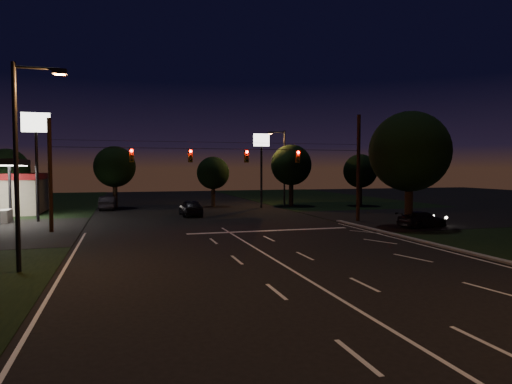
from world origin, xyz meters
name	(u,v)px	position (x,y,z in m)	size (l,w,h in m)	color
ground	(285,266)	(0.00, 0.00, 0.00)	(140.00, 140.00, 0.00)	black
cross_street_right	(430,217)	(20.00, 16.00, 0.00)	(20.00, 16.00, 0.02)	black
edge_line_left	(28,332)	(-9.70, -6.00, 0.01)	(0.14, 40.00, 0.01)	silver
center_line	(346,303)	(0.00, -6.00, 0.01)	(0.14, 40.00, 0.01)	silver
stop_bar	(270,231)	(3.00, 11.50, 0.01)	(12.00, 0.50, 0.01)	silver
utility_pole_right	(358,221)	(12.00, 15.00, 0.00)	(0.30, 0.30, 9.00)	black
utility_pole_left	(52,232)	(-12.00, 15.00, 0.00)	(0.28, 0.28, 8.00)	black
signal_span	(219,155)	(0.00, 14.96, 5.50)	(24.00, 0.40, 1.56)	black
pole_sign_left_near	(36,138)	(-14.00, 22.00, 6.98)	(2.20, 0.30, 9.10)	black
pole_sign_right	(261,153)	(8.00, 30.00, 6.24)	(1.80, 0.30, 8.40)	black
street_light_left	(22,151)	(-11.24, 2.00, 5.24)	(2.20, 0.35, 9.00)	black
street_light_right_far	(282,162)	(11.24, 32.00, 5.24)	(2.20, 0.35, 9.00)	black
tree_right_near	(409,153)	(13.53, 10.17, 5.68)	(6.00, 6.00, 8.76)	black
tree_far_a	(7,171)	(-17.98, 30.12, 4.26)	(4.20, 4.20, 6.42)	black
tree_far_b	(115,167)	(-7.98, 34.13, 4.61)	(4.60, 4.60, 6.98)	black
tree_far_c	(213,173)	(3.02, 33.10, 3.90)	(3.80, 3.80, 5.86)	black
tree_far_d	(291,166)	(12.02, 31.13, 4.83)	(4.80, 4.80, 7.30)	black
tree_far_e	(360,171)	(20.02, 29.11, 4.11)	(4.00, 4.00, 6.18)	black
car_oncoming_a	(191,208)	(-1.00, 23.38, 0.79)	(1.86, 4.61, 1.57)	black
car_oncoming_b	(108,203)	(-8.74, 32.26, 0.73)	(1.55, 4.45, 1.47)	black
car_cross	(422,219)	(14.69, 10.00, 0.61)	(1.71, 4.22, 1.22)	black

